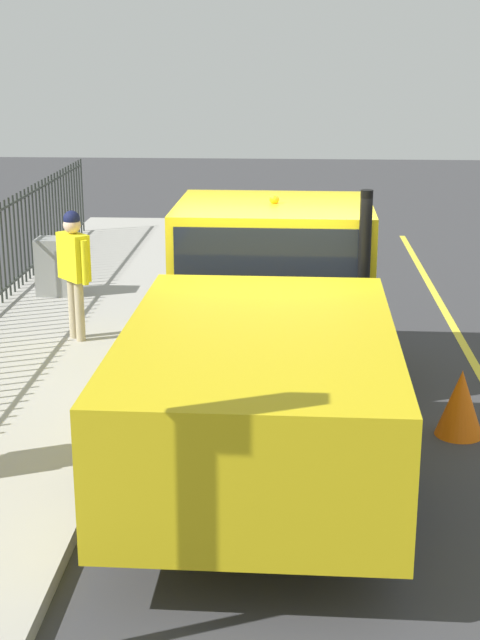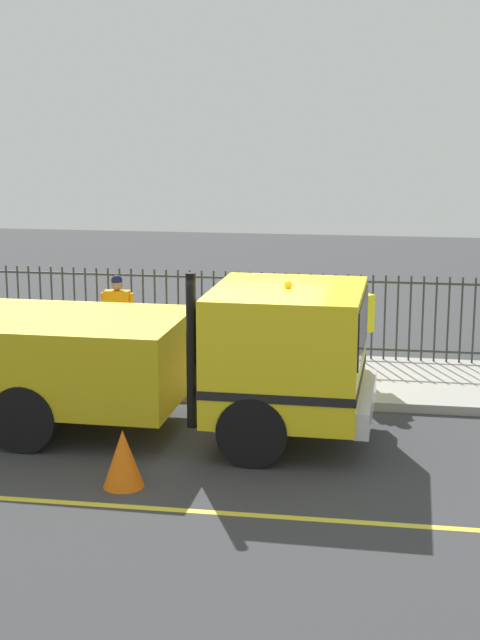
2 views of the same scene
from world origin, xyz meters
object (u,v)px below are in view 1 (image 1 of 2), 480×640
Objects in this scene: worker_standing at (74,262)px; utility_cabinet at (58,266)px; work_truck at (268,319)px; traffic_cone at (461,403)px.

worker_standing is 2.62m from utility_cabinet.
worker_standing is (2.73, -2.54, 0.02)m from work_truck.
work_truck is at bearing 126.07° from utility_cabinet.
work_truck is at bearing 3.76° from worker_standing.
work_truck reaches higher than utility_cabinet.
work_truck is at bearing -4.95° from traffic_cone.
worker_standing is at bearing -29.30° from traffic_cone.
worker_standing reaches higher than traffic_cone.
worker_standing reaches higher than utility_cabinet.
utility_cabinet is at bearing -41.88° from traffic_cone.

